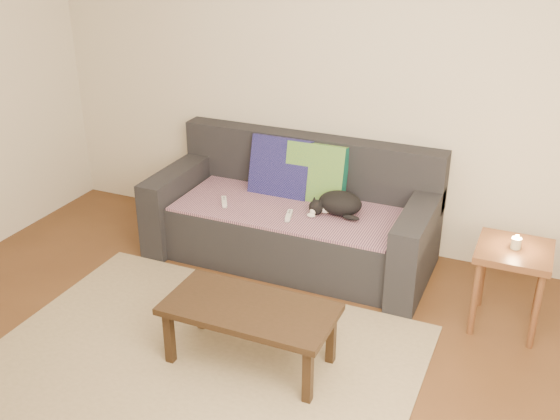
{
  "coord_description": "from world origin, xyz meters",
  "views": [
    {
      "loc": [
        1.68,
        -2.56,
        2.46
      ],
      "look_at": [
        0.05,
        1.2,
        0.55
      ],
      "focal_mm": 42.0,
      "sensor_mm": 36.0,
      "label": 1
    }
  ],
  "objects_px": {
    "sofa": "(294,219)",
    "wii_remote_b": "(289,215)",
    "wii_remote_a": "(224,202)",
    "side_table": "(513,262)",
    "cat": "(338,204)",
    "coffee_table": "(250,314)"
  },
  "relations": [
    {
      "from": "sofa",
      "to": "wii_remote_b",
      "type": "distance_m",
      "value": 0.29
    },
    {
      "from": "sofa",
      "to": "coffee_table",
      "type": "xyz_separation_m",
      "value": [
        0.27,
        -1.32,
        0.03
      ]
    },
    {
      "from": "side_table",
      "to": "coffee_table",
      "type": "height_order",
      "value": "side_table"
    },
    {
      "from": "side_table",
      "to": "cat",
      "type": "bearing_deg",
      "value": 167.41
    },
    {
      "from": "wii_remote_a",
      "to": "side_table",
      "type": "relative_size",
      "value": 0.27
    },
    {
      "from": "cat",
      "to": "sofa",
      "type": "bearing_deg",
      "value": 178.92
    },
    {
      "from": "cat",
      "to": "coffee_table",
      "type": "distance_m",
      "value": 1.29
    },
    {
      "from": "sofa",
      "to": "wii_remote_b",
      "type": "xyz_separation_m",
      "value": [
        0.06,
        -0.24,
        0.15
      ]
    },
    {
      "from": "cat",
      "to": "coffee_table",
      "type": "relative_size",
      "value": 0.4
    },
    {
      "from": "sofa",
      "to": "wii_remote_a",
      "type": "bearing_deg",
      "value": -155.54
    },
    {
      "from": "cat",
      "to": "wii_remote_b",
      "type": "relative_size",
      "value": 2.61
    },
    {
      "from": "wii_remote_b",
      "to": "coffee_table",
      "type": "bearing_deg",
      "value": 176.98
    },
    {
      "from": "cat",
      "to": "wii_remote_b",
      "type": "distance_m",
      "value": 0.36
    },
    {
      "from": "sofa",
      "to": "cat",
      "type": "distance_m",
      "value": 0.42
    },
    {
      "from": "wii_remote_b",
      "to": "cat",
      "type": "bearing_deg",
      "value": -71.28
    },
    {
      "from": "cat",
      "to": "side_table",
      "type": "height_order",
      "value": "cat"
    },
    {
      "from": "sofa",
      "to": "wii_remote_a",
      "type": "xyz_separation_m",
      "value": [
        -0.47,
        -0.22,
        0.15
      ]
    },
    {
      "from": "cat",
      "to": "side_table",
      "type": "distance_m",
      "value": 1.27
    },
    {
      "from": "side_table",
      "to": "wii_remote_b",
      "type": "bearing_deg",
      "value": 176.91
    },
    {
      "from": "sofa",
      "to": "cat",
      "type": "height_order",
      "value": "sofa"
    },
    {
      "from": "sofa",
      "to": "wii_remote_b",
      "type": "bearing_deg",
      "value": -75.35
    },
    {
      "from": "wii_remote_a",
      "to": "wii_remote_b",
      "type": "distance_m",
      "value": 0.54
    }
  ]
}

